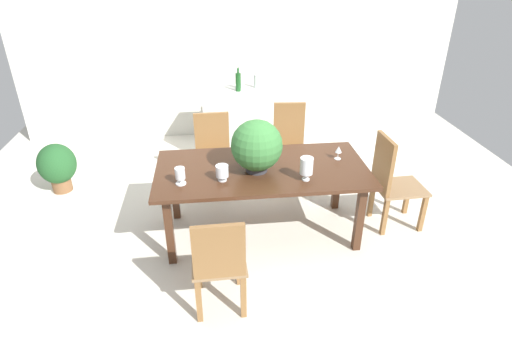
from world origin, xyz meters
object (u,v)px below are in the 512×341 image
(chair_far_left, at_px, (213,148))
(kitchen_counter, at_px, (258,122))
(dining_table, at_px, (262,175))
(crystal_vase_left, at_px, (222,171))
(crystal_vase_right, at_px, (180,175))
(wine_glass, at_px, (339,150))
(wine_bottle_amber, at_px, (256,81))
(crystal_vase_center_near, at_px, (307,166))
(chair_far_right, at_px, (289,142))
(chair_near_left, at_px, (219,261))
(flower_centerpiece, at_px, (257,146))
(potted_plant_floor, at_px, (57,165))
(wine_bottle_clear, at_px, (238,82))
(wine_bottle_green, at_px, (238,80))
(chair_foot_end, at_px, (391,179))

(chair_far_left, distance_m, kitchen_counter, 1.10)
(dining_table, distance_m, crystal_vase_left, 0.46)
(crystal_vase_right, xyz_separation_m, kitchen_counter, (0.94, 2.12, -0.37))
(wine_glass, relative_size, wine_bottle_amber, 0.54)
(crystal_vase_center_near, bearing_deg, wine_glass, 43.18)
(dining_table, height_order, chair_far_right, chair_far_right)
(chair_near_left, xyz_separation_m, crystal_vase_left, (0.07, 0.80, 0.34))
(crystal_vase_right, height_order, wine_bottle_amber, wine_bottle_amber)
(dining_table, bearing_deg, crystal_vase_right, -163.15)
(dining_table, height_order, chair_far_left, chair_far_left)
(dining_table, relative_size, wine_bottle_amber, 8.04)
(flower_centerpiece, height_order, wine_bottle_amber, flower_centerpiece)
(chair_far_left, distance_m, flower_centerpiece, 1.23)
(chair_far_left, distance_m, wine_bottle_amber, 1.26)
(potted_plant_floor, bearing_deg, chair_near_left, -49.01)
(wine_bottle_clear, distance_m, wine_bottle_green, 0.13)
(chair_foot_end, distance_m, kitchen_counter, 2.21)
(potted_plant_floor, bearing_deg, chair_far_right, -1.90)
(flower_centerpiece, relative_size, wine_bottle_green, 1.81)
(chair_far_right, bearing_deg, wine_bottle_clear, 127.17)
(crystal_vase_right, distance_m, kitchen_counter, 2.35)
(chair_far_right, distance_m, chair_near_left, 2.21)
(crystal_vase_right, bearing_deg, flower_centerpiece, 14.15)
(chair_foot_end, height_order, crystal_vase_right, chair_foot_end)
(kitchen_counter, bearing_deg, dining_table, -95.67)
(chair_far_right, height_order, wine_bottle_clear, wine_bottle_clear)
(crystal_vase_left, distance_m, kitchen_counter, 2.21)
(chair_far_right, xyz_separation_m, crystal_vase_right, (-1.21, -1.24, 0.30))
(wine_bottle_amber, bearing_deg, crystal_vase_left, -104.28)
(wine_bottle_amber, bearing_deg, potted_plant_floor, -160.54)
(dining_table, xyz_separation_m, crystal_vase_left, (-0.38, -0.20, 0.17))
(chair_foot_end, relative_size, wine_bottle_green, 3.65)
(crystal_vase_center_near, distance_m, kitchen_counter, 2.22)
(wine_bottle_clear, height_order, potted_plant_floor, wine_bottle_clear)
(wine_glass, bearing_deg, crystal_vase_right, -167.72)
(chair_far_right, bearing_deg, chair_far_left, -175.32)
(chair_foot_end, bearing_deg, wine_bottle_clear, 34.80)
(chair_far_right, relative_size, kitchen_counter, 0.67)
(potted_plant_floor, bearing_deg, wine_glass, -18.14)
(chair_foot_end, bearing_deg, chair_near_left, 117.61)
(wine_bottle_amber, bearing_deg, chair_far_left, -122.94)
(chair_far_right, distance_m, wine_glass, 1.01)
(flower_centerpiece, height_order, wine_glass, flower_centerpiece)
(crystal_vase_center_near, bearing_deg, flower_centerpiece, 151.64)
(wine_glass, distance_m, wine_bottle_amber, 1.97)
(crystal_vase_left, xyz_separation_m, potted_plant_floor, (-1.90, 1.30, -0.50))
(dining_table, xyz_separation_m, crystal_vase_center_near, (0.36, -0.28, 0.22))
(chair_far_right, height_order, potted_plant_floor, chair_far_right)
(wine_bottle_amber, relative_size, wine_bottle_clear, 0.84)
(wine_glass, bearing_deg, kitchen_counter, 107.92)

